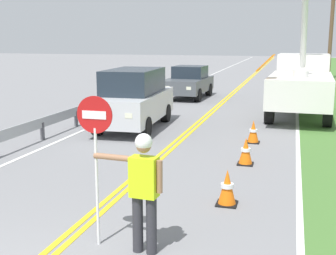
% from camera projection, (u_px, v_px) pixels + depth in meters
% --- Properties ---
extents(centerline_yellow_left, '(0.11, 110.00, 0.01)m').
position_uv_depth(centerline_yellow_left, '(225.00, 98.00, 23.79)').
color(centerline_yellow_left, yellow).
rests_on(centerline_yellow_left, ground).
extents(centerline_yellow_right, '(0.11, 110.00, 0.01)m').
position_uv_depth(centerline_yellow_right, '(229.00, 98.00, 23.75)').
color(centerline_yellow_right, yellow).
rests_on(centerline_yellow_right, ground).
extents(edge_line_right, '(0.12, 110.00, 0.01)m').
position_uv_depth(edge_line_right, '(297.00, 101.00, 22.81)').
color(edge_line_right, silver).
rests_on(edge_line_right, ground).
extents(edge_line_left, '(0.12, 110.00, 0.01)m').
position_uv_depth(edge_line_left, '(163.00, 96.00, 24.73)').
color(edge_line_left, silver).
rests_on(edge_line_left, ground).
extents(flagger_worker, '(1.09, 0.27, 1.83)m').
position_uv_depth(flagger_worker, '(143.00, 186.00, 6.46)').
color(flagger_worker, '#2D2D33').
rests_on(flagger_worker, ground).
extents(stop_sign_paddle, '(0.56, 0.04, 2.33)m').
position_uv_depth(stop_sign_paddle, '(95.00, 137.00, 6.59)').
color(stop_sign_paddle, silver).
rests_on(stop_sign_paddle, ground).
extents(utility_bucket_truck, '(2.89, 6.89, 5.55)m').
position_uv_depth(utility_bucket_truck, '(301.00, 81.00, 18.48)').
color(utility_bucket_truck, white).
rests_on(utility_bucket_truck, ground).
extents(oncoming_suv_nearest, '(2.08, 4.68, 2.10)m').
position_uv_depth(oncoming_suv_nearest, '(134.00, 99.00, 15.71)').
color(oncoming_suv_nearest, silver).
rests_on(oncoming_suv_nearest, ground).
extents(oncoming_sedan_second, '(2.04, 4.17, 1.70)m').
position_uv_depth(oncoming_sedan_second, '(189.00, 82.00, 23.85)').
color(oncoming_sedan_second, '#4C5156').
rests_on(oncoming_sedan_second, ground).
extents(utility_pole_mid, '(1.80, 0.28, 8.41)m').
position_uv_depth(utility_pole_mid, '(332.00, 22.00, 33.42)').
color(utility_pole_mid, brown).
rests_on(utility_pole_mid, ground).
extents(traffic_cone_lead, '(0.40, 0.40, 0.70)m').
position_uv_depth(traffic_cone_lead, '(227.00, 188.00, 8.50)').
color(traffic_cone_lead, orange).
rests_on(traffic_cone_lead, ground).
extents(traffic_cone_mid, '(0.40, 0.40, 0.70)m').
position_uv_depth(traffic_cone_mid, '(246.00, 152.00, 11.24)').
color(traffic_cone_mid, orange).
rests_on(traffic_cone_mid, ground).
extents(traffic_cone_tail, '(0.40, 0.40, 0.70)m').
position_uv_depth(traffic_cone_tail, '(253.00, 132.00, 13.58)').
color(traffic_cone_tail, orange).
rests_on(traffic_cone_tail, ground).
extents(guardrail_left_shoulder, '(0.10, 32.00, 0.71)m').
position_uv_depth(guardrail_left_shoulder, '(112.00, 100.00, 19.36)').
color(guardrail_left_shoulder, '#9EA0A3').
rests_on(guardrail_left_shoulder, ground).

